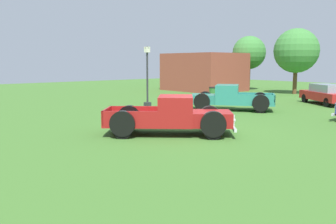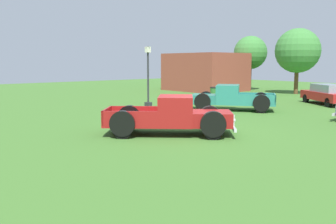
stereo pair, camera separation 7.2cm
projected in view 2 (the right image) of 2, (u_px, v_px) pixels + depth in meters
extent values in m
plane|color=#3D6B28|center=(188.00, 133.00, 14.71)|extent=(80.00, 80.00, 0.00)
cube|color=maroon|center=(212.00, 119.00, 14.22)|extent=(2.14, 2.14, 0.55)
cube|color=silver|center=(232.00, 119.00, 14.19)|extent=(1.03, 0.99, 0.46)
sphere|color=silver|center=(229.00, 116.00, 14.78)|extent=(0.20, 0.20, 0.20)
sphere|color=silver|center=(233.00, 120.00, 13.58)|extent=(0.20, 0.20, 0.20)
cube|color=maroon|center=(176.00, 111.00, 14.25)|extent=(2.11, 2.09, 1.15)
cube|color=#8C9EA8|center=(191.00, 104.00, 14.19)|extent=(1.08, 1.02, 0.51)
cube|color=maroon|center=(133.00, 124.00, 14.41)|extent=(2.66, 2.68, 0.10)
cube|color=maroon|center=(135.00, 113.00, 15.15)|extent=(1.50, 1.58, 0.55)
cube|color=maroon|center=(129.00, 118.00, 13.57)|extent=(1.50, 1.58, 0.55)
cube|color=maroon|center=(107.00, 115.00, 14.41)|extent=(1.27, 1.21, 0.55)
cylinder|color=black|center=(210.00, 122.00, 15.09)|extent=(0.68, 0.70, 0.76)
cylinder|color=#B7B7BC|center=(210.00, 122.00, 15.10)|extent=(0.38, 0.39, 0.30)
cylinder|color=black|center=(210.00, 117.00, 15.07)|extent=(0.86, 0.89, 0.96)
cylinder|color=black|center=(213.00, 129.00, 13.43)|extent=(0.68, 0.70, 0.76)
cylinder|color=#B7B7BC|center=(213.00, 129.00, 13.42)|extent=(0.38, 0.39, 0.30)
cylinder|color=black|center=(213.00, 124.00, 13.40)|extent=(0.86, 0.89, 0.96)
cylinder|color=black|center=(130.00, 121.00, 15.26)|extent=(0.68, 0.70, 0.76)
cylinder|color=#B7B7BC|center=(130.00, 121.00, 15.27)|extent=(0.38, 0.39, 0.30)
cylinder|color=black|center=(129.00, 117.00, 15.23)|extent=(0.86, 0.89, 0.96)
cylinder|color=black|center=(123.00, 129.00, 13.59)|extent=(0.68, 0.70, 0.76)
cylinder|color=#B7B7BC|center=(123.00, 129.00, 13.58)|extent=(0.38, 0.39, 0.30)
cylinder|color=black|center=(123.00, 123.00, 13.57)|extent=(0.86, 0.89, 0.96)
cube|color=silver|center=(232.00, 127.00, 14.23)|extent=(1.39, 1.33, 0.12)
cube|color=#2D8475|center=(204.00, 99.00, 21.96)|extent=(2.08, 2.09, 0.54)
cube|color=silver|center=(192.00, 99.00, 22.13)|extent=(0.85, 1.12, 0.46)
sphere|color=silver|center=(191.00, 99.00, 21.54)|extent=(0.20, 0.20, 0.20)
sphere|color=silver|center=(194.00, 97.00, 22.70)|extent=(0.20, 0.20, 0.20)
cube|color=#2D8475|center=(228.00, 94.00, 21.62)|extent=(2.01, 2.09, 1.14)
cube|color=#8C9EA8|center=(218.00, 90.00, 21.72)|extent=(0.88, 1.17, 0.50)
cube|color=#2D8475|center=(257.00, 104.00, 21.32)|extent=(2.65, 2.56, 0.10)
cube|color=#2D8475|center=(257.00, 100.00, 20.51)|extent=(1.71, 1.30, 0.54)
cube|color=#2D8475|center=(257.00, 97.00, 22.03)|extent=(1.71, 1.30, 0.54)
cube|color=#2D8475|center=(275.00, 99.00, 21.05)|extent=(1.05, 1.37, 0.54)
cylinder|color=black|center=(203.00, 105.00, 21.20)|extent=(0.73, 0.62, 0.75)
cylinder|color=#B7B7BC|center=(202.00, 105.00, 21.19)|extent=(0.38, 0.37, 0.30)
cylinder|color=black|center=(203.00, 102.00, 21.17)|extent=(0.93, 0.79, 0.95)
cylinder|color=black|center=(206.00, 102.00, 22.80)|extent=(0.73, 0.62, 0.75)
cylinder|color=#B7B7BC|center=(206.00, 102.00, 22.81)|extent=(0.38, 0.37, 0.30)
cylinder|color=black|center=(206.00, 99.00, 22.77)|extent=(0.93, 0.79, 0.95)
cylinder|color=black|center=(261.00, 106.00, 20.47)|extent=(0.73, 0.62, 0.75)
cylinder|color=#B7B7BC|center=(261.00, 106.00, 20.46)|extent=(0.38, 0.37, 0.30)
cylinder|color=black|center=(261.00, 103.00, 20.44)|extent=(0.93, 0.79, 0.95)
cylinder|color=black|center=(261.00, 103.00, 22.07)|extent=(0.73, 0.62, 0.75)
cylinder|color=#B7B7BC|center=(261.00, 103.00, 22.08)|extent=(0.38, 0.37, 0.30)
cylinder|color=black|center=(261.00, 100.00, 22.04)|extent=(0.93, 0.79, 0.95)
cube|color=silver|center=(191.00, 104.00, 22.18)|extent=(1.15, 1.51, 0.12)
cube|color=#B21E1E|center=(327.00, 96.00, 24.57)|extent=(4.36, 3.63, 0.56)
cube|color=#7F939E|center=(329.00, 88.00, 24.36)|extent=(2.70, 2.43, 0.51)
cylinder|color=black|center=(306.00, 98.00, 25.87)|extent=(0.60, 0.48, 0.60)
cylinder|color=black|center=(326.00, 98.00, 26.08)|extent=(0.60, 0.48, 0.60)
cylinder|color=black|center=(328.00, 103.00, 23.13)|extent=(0.60, 0.48, 0.60)
cube|color=#2D2D33|center=(148.00, 104.00, 23.85)|extent=(0.36, 0.36, 0.25)
cylinder|color=#2D2D33|center=(148.00, 78.00, 23.61)|extent=(0.12, 0.12, 3.20)
cube|color=#F2EACC|center=(148.00, 50.00, 23.37)|extent=(0.28, 0.28, 0.36)
cone|color=#2D2D33|center=(148.00, 47.00, 23.35)|extent=(0.32, 0.32, 0.14)
cylinder|color=#2D6B2D|center=(214.00, 94.00, 28.25)|extent=(0.56, 0.56, 0.85)
cylinder|color=black|center=(214.00, 88.00, 28.19)|extent=(0.59, 0.59, 0.10)
cylinder|color=brown|center=(296.00, 81.00, 32.85)|extent=(0.36, 0.36, 2.38)
sphere|color=#3D7F38|center=(298.00, 51.00, 32.49)|extent=(3.95, 3.95, 3.95)
cylinder|color=brown|center=(250.00, 77.00, 37.69)|extent=(0.36, 0.36, 2.56)
sphere|color=#3D7F38|center=(250.00, 53.00, 37.35)|extent=(3.37, 3.37, 3.37)
cube|color=brown|center=(205.00, 72.00, 36.86)|extent=(7.11, 5.68, 3.72)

